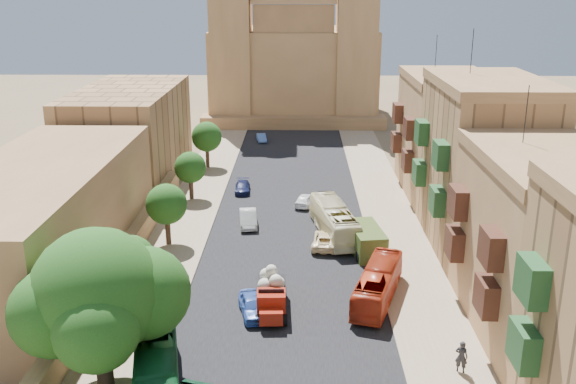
{
  "coord_description": "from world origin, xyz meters",
  "views": [
    {
      "loc": [
        0.93,
        -25.75,
        20.72
      ],
      "look_at": [
        0.0,
        26.0,
        4.0
      ],
      "focal_mm": 40.0,
      "sensor_mm": 36.0,
      "label": 1
    }
  ],
  "objects_px": {
    "street_tree_d": "(207,137)",
    "bus_red_east": "(378,284)",
    "car_dkblue": "(242,187)",
    "bus_cream_east": "(334,221)",
    "car_cream": "(326,240)",
    "street_tree_a": "(129,263)",
    "bus_green_north": "(156,373)",
    "car_blue_b": "(262,138)",
    "church": "(294,59)",
    "pedestrian_a": "(461,357)",
    "car_white_b": "(305,200)",
    "ficus_tree": "(99,297)",
    "car_white_a": "(248,218)",
    "street_tree_c": "(190,168)",
    "olive_pickup": "(366,241)",
    "car_blue_a": "(253,305)",
    "red_truck": "(271,293)",
    "street_tree_b": "(166,204)",
    "pedestrian_c": "(390,278)"
  },
  "relations": [
    {
      "from": "street_tree_a",
      "to": "car_dkblue",
      "type": "height_order",
      "value": "street_tree_a"
    },
    {
      "from": "bus_red_east",
      "to": "street_tree_c",
      "type": "bearing_deg",
      "value": -35.79
    },
    {
      "from": "church",
      "to": "car_blue_b",
      "type": "bearing_deg",
      "value": -103.85
    },
    {
      "from": "bus_green_north",
      "to": "pedestrian_c",
      "type": "distance_m",
      "value": 19.06
    },
    {
      "from": "car_blue_b",
      "to": "ficus_tree",
      "type": "bearing_deg",
      "value": -105.37
    },
    {
      "from": "street_tree_c",
      "to": "bus_red_east",
      "type": "distance_m",
      "value": 27.36
    },
    {
      "from": "car_blue_a",
      "to": "ficus_tree",
      "type": "bearing_deg",
      "value": -145.63
    },
    {
      "from": "pedestrian_c",
      "to": "car_blue_b",
      "type": "bearing_deg",
      "value": -157.66
    },
    {
      "from": "bus_cream_east",
      "to": "car_white_b",
      "type": "distance_m",
      "value": 8.3
    },
    {
      "from": "street_tree_c",
      "to": "pedestrian_c",
      "type": "height_order",
      "value": "street_tree_c"
    },
    {
      "from": "church",
      "to": "street_tree_d",
      "type": "bearing_deg",
      "value": -108.09
    },
    {
      "from": "ficus_tree",
      "to": "pedestrian_a",
      "type": "bearing_deg",
      "value": 4.76
    },
    {
      "from": "car_white_a",
      "to": "street_tree_d",
      "type": "bearing_deg",
      "value": 101.34
    },
    {
      "from": "olive_pickup",
      "to": "pedestrian_a",
      "type": "distance_m",
      "value": 17.25
    },
    {
      "from": "bus_cream_east",
      "to": "car_blue_b",
      "type": "bearing_deg",
      "value": -87.42
    },
    {
      "from": "street_tree_b",
      "to": "car_blue_b",
      "type": "bearing_deg",
      "value": 81.29
    },
    {
      "from": "pedestrian_c",
      "to": "car_white_a",
      "type": "bearing_deg",
      "value": -130.28
    },
    {
      "from": "bus_green_north",
      "to": "car_blue_b",
      "type": "xyz_separation_m",
      "value": [
        2.19,
        57.94,
        -0.8
      ]
    },
    {
      "from": "church",
      "to": "bus_cream_east",
      "type": "distance_m",
      "value": 53.24
    },
    {
      "from": "street_tree_a",
      "to": "olive_pickup",
      "type": "distance_m",
      "value": 19.63
    },
    {
      "from": "ficus_tree",
      "to": "street_tree_a",
      "type": "relative_size",
      "value": 1.64
    },
    {
      "from": "red_truck",
      "to": "car_blue_b",
      "type": "bearing_deg",
      "value": 94.06
    },
    {
      "from": "red_truck",
      "to": "car_cream",
      "type": "distance_m",
      "value": 11.9
    },
    {
      "from": "street_tree_b",
      "to": "street_tree_c",
      "type": "relative_size",
      "value": 1.07
    },
    {
      "from": "bus_green_north",
      "to": "pedestrian_a",
      "type": "height_order",
      "value": "bus_green_north"
    },
    {
      "from": "ficus_tree",
      "to": "car_white_a",
      "type": "distance_m",
      "value": 25.53
    },
    {
      "from": "bus_red_east",
      "to": "car_cream",
      "type": "bearing_deg",
      "value": -53.95
    },
    {
      "from": "street_tree_c",
      "to": "car_white_a",
      "type": "height_order",
      "value": "street_tree_c"
    },
    {
      "from": "street_tree_c",
      "to": "bus_cream_east",
      "type": "distance_m",
      "value": 17.22
    },
    {
      "from": "church",
      "to": "ficus_tree",
      "type": "height_order",
      "value": "church"
    },
    {
      "from": "street_tree_d",
      "to": "red_truck",
      "type": "height_order",
      "value": "street_tree_d"
    },
    {
      "from": "car_white_b",
      "to": "car_blue_b",
      "type": "height_order",
      "value": "car_white_b"
    },
    {
      "from": "car_blue_a",
      "to": "pedestrian_a",
      "type": "bearing_deg",
      "value": -40.6
    },
    {
      "from": "street_tree_b",
      "to": "pedestrian_c",
      "type": "xyz_separation_m",
      "value": [
        17.5,
        -7.89,
        -2.78
      ]
    },
    {
      "from": "bus_cream_east",
      "to": "car_blue_b",
      "type": "height_order",
      "value": "bus_cream_east"
    },
    {
      "from": "bus_red_east",
      "to": "car_blue_a",
      "type": "bearing_deg",
      "value": 31.89
    },
    {
      "from": "car_cream",
      "to": "pedestrian_a",
      "type": "bearing_deg",
      "value": 117.69
    },
    {
      "from": "street_tree_c",
      "to": "olive_pickup",
      "type": "xyz_separation_m",
      "value": [
        16.39,
        -13.52,
        -2.24
      ]
    },
    {
      "from": "bus_green_north",
      "to": "bus_red_east",
      "type": "bearing_deg",
      "value": 28.62
    },
    {
      "from": "car_dkblue",
      "to": "bus_cream_east",
      "type": "bearing_deg",
      "value": -56.35
    },
    {
      "from": "bus_green_north",
      "to": "car_blue_a",
      "type": "relative_size",
      "value": 2.43
    },
    {
      "from": "street_tree_d",
      "to": "bus_red_east",
      "type": "relative_size",
      "value": 0.63
    },
    {
      "from": "ficus_tree",
      "to": "red_truck",
      "type": "height_order",
      "value": "ficus_tree"
    },
    {
      "from": "bus_green_north",
      "to": "car_white_a",
      "type": "height_order",
      "value": "bus_green_north"
    },
    {
      "from": "car_blue_b",
      "to": "pedestrian_c",
      "type": "relative_size",
      "value": 2.22
    },
    {
      "from": "olive_pickup",
      "to": "car_cream",
      "type": "distance_m",
      "value": 3.45
    },
    {
      "from": "church",
      "to": "car_white_a",
      "type": "distance_m",
      "value": 51.07
    },
    {
      "from": "bus_green_north",
      "to": "car_white_b",
      "type": "distance_m",
      "value": 31.91
    },
    {
      "from": "church",
      "to": "street_tree_b",
      "type": "height_order",
      "value": "church"
    },
    {
      "from": "car_dkblue",
      "to": "car_cream",
      "type": "bearing_deg",
      "value": -63.79
    }
  ]
}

